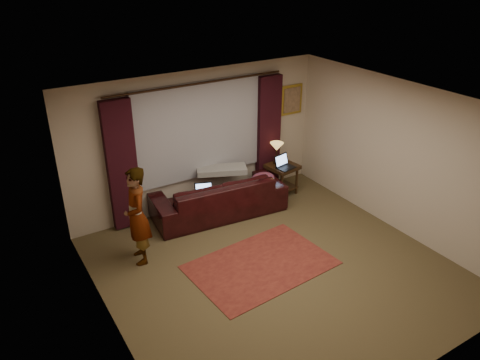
# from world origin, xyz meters

# --- Properties ---
(floor) EXTENTS (5.00, 5.00, 0.01)m
(floor) POSITION_xyz_m (0.00, 0.00, -0.01)
(floor) COLOR brown
(floor) RESTS_ON ground
(ceiling) EXTENTS (5.00, 5.00, 0.02)m
(ceiling) POSITION_xyz_m (0.00, 0.00, 2.60)
(ceiling) COLOR silver
(ceiling) RESTS_ON ground
(wall_back) EXTENTS (5.00, 0.02, 2.60)m
(wall_back) POSITION_xyz_m (0.00, 2.50, 1.30)
(wall_back) COLOR #BFAF98
(wall_back) RESTS_ON ground
(wall_front) EXTENTS (5.00, 0.02, 2.60)m
(wall_front) POSITION_xyz_m (0.00, -2.50, 1.30)
(wall_front) COLOR #BFAF98
(wall_front) RESTS_ON ground
(wall_left) EXTENTS (0.02, 5.00, 2.60)m
(wall_left) POSITION_xyz_m (-2.50, 0.00, 1.30)
(wall_left) COLOR #BFAF98
(wall_left) RESTS_ON ground
(wall_right) EXTENTS (0.02, 5.00, 2.60)m
(wall_right) POSITION_xyz_m (2.50, 0.00, 1.30)
(wall_right) COLOR #BFAF98
(wall_right) RESTS_ON ground
(sheer_curtain) EXTENTS (2.50, 0.05, 1.80)m
(sheer_curtain) POSITION_xyz_m (0.00, 2.44, 1.50)
(sheer_curtain) COLOR #9A9AA1
(sheer_curtain) RESTS_ON wall_back
(drape_left) EXTENTS (0.50, 0.14, 2.30)m
(drape_left) POSITION_xyz_m (-1.50, 2.39, 1.18)
(drape_left) COLOR black
(drape_left) RESTS_ON floor
(drape_right) EXTENTS (0.50, 0.14, 2.30)m
(drape_right) POSITION_xyz_m (1.50, 2.39, 1.18)
(drape_right) COLOR black
(drape_right) RESTS_ON floor
(curtain_rod) EXTENTS (0.04, 0.04, 3.40)m
(curtain_rod) POSITION_xyz_m (0.00, 2.39, 2.38)
(curtain_rod) COLOR black
(curtain_rod) RESTS_ON wall_back
(picture_frame) EXTENTS (0.50, 0.04, 0.60)m
(picture_frame) POSITION_xyz_m (2.10, 2.47, 1.75)
(picture_frame) COLOR #B0912C
(picture_frame) RESTS_ON wall_back
(sofa) EXTENTS (2.54, 1.30, 0.99)m
(sofa) POSITION_xyz_m (0.09, 1.94, 0.49)
(sofa) COLOR black
(sofa) RESTS_ON floor
(throw_blanket) EXTENTS (1.00, 0.71, 0.11)m
(throw_blanket) POSITION_xyz_m (0.32, 2.22, 1.00)
(throw_blanket) COLOR gray
(throw_blanket) RESTS_ON sofa
(clothing_pile) EXTENTS (0.53, 0.44, 0.20)m
(clothing_pile) POSITION_xyz_m (0.92, 1.72, 0.59)
(clothing_pile) COLOR #71304A
(clothing_pile) RESTS_ON sofa
(laptop_sofa) EXTENTS (0.42, 0.43, 0.23)m
(laptop_sofa) POSITION_xyz_m (-0.27, 1.81, 0.61)
(laptop_sofa) COLOR black
(laptop_sofa) RESTS_ON sofa
(area_rug) EXTENTS (2.26, 1.60, 0.01)m
(area_rug) POSITION_xyz_m (-0.15, 0.18, 0.01)
(area_rug) COLOR maroon
(area_rug) RESTS_ON floor
(end_table) EXTENTS (0.61, 0.61, 0.62)m
(end_table) POSITION_xyz_m (1.58, 1.98, 0.31)
(end_table) COLOR black
(end_table) RESTS_ON floor
(tiffany_lamp) EXTENTS (0.32, 0.32, 0.43)m
(tiffany_lamp) POSITION_xyz_m (1.53, 2.13, 0.84)
(tiffany_lamp) COLOR #999A36
(tiffany_lamp) RESTS_ON end_table
(laptop_table) EXTENTS (0.42, 0.44, 0.25)m
(laptop_table) POSITION_xyz_m (1.55, 1.83, 0.75)
(laptop_table) COLOR black
(laptop_table) RESTS_ON end_table
(person) EXTENTS (0.53, 0.53, 1.59)m
(person) POSITION_xyz_m (-1.68, 1.32, 0.79)
(person) COLOR gray
(person) RESTS_ON floor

